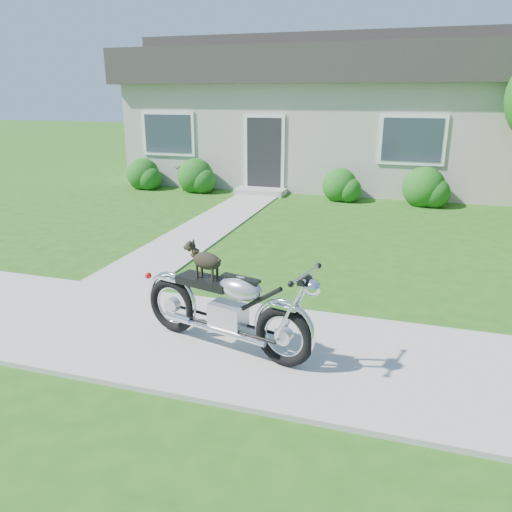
{
  "coord_description": "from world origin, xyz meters",
  "views": [
    {
      "loc": [
        2.59,
        -4.84,
        2.76
      ],
      "look_at": [
        0.76,
        1.0,
        0.75
      ],
      "focal_mm": 35.0,
      "sensor_mm": 36.0,
      "label": 1
    }
  ],
  "objects": [
    {
      "name": "walkway",
      "position": [
        -1.5,
        5.0,
        0.01
      ],
      "size": [
        1.2,
        8.0,
        0.03
      ],
      "primitive_type": "cube",
      "color": "#9E9B93",
      "rests_on": "ground"
    },
    {
      "name": "house",
      "position": [
        -0.0,
        11.99,
        2.16
      ],
      "size": [
        12.6,
        7.03,
        4.5
      ],
      "color": "#B7B1A5",
      "rests_on": "ground"
    },
    {
      "name": "shrub_row",
      "position": [
        -1.1,
        8.5,
        0.43
      ],
      "size": [
        9.09,
        1.07,
        1.07
      ],
      "color": "#1B5616",
      "rests_on": "ground"
    },
    {
      "name": "potted_plant_left",
      "position": [
        -3.76,
        8.55,
        0.35
      ],
      "size": [
        0.68,
        0.74,
        0.7
      ],
      "primitive_type": "imported",
      "rotation": [
        0.0,
        0.0,
        4.48
      ],
      "color": "#1F5717",
      "rests_on": "ground"
    },
    {
      "name": "motorcycle_with_dog",
      "position": [
        0.8,
        -0.18,
        0.55
      ],
      "size": [
        2.18,
        0.86,
        1.17
      ],
      "rotation": [
        0.0,
        0.0,
        -0.25
      ],
      "color": "black",
      "rests_on": "sidewalk"
    },
    {
      "name": "potted_plant_right",
      "position": [
        0.77,
        8.55,
        0.37
      ],
      "size": [
        0.54,
        0.54,
        0.75
      ],
      "primitive_type": "imported",
      "rotation": [
        0.0,
        0.0,
        4.34
      ],
      "color": "#2C681C",
      "rests_on": "ground"
    },
    {
      "name": "sidewalk",
      "position": [
        0.0,
        0.0,
        0.02
      ],
      "size": [
        24.0,
        2.2,
        0.04
      ],
      "primitive_type": "cube",
      "color": "#9E9B93",
      "rests_on": "ground"
    },
    {
      "name": "ground",
      "position": [
        0.0,
        0.0,
        0.0
      ],
      "size": [
        80.0,
        80.0,
        0.0
      ],
      "primitive_type": "plane",
      "color": "#235114",
      "rests_on": "ground"
    }
  ]
}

